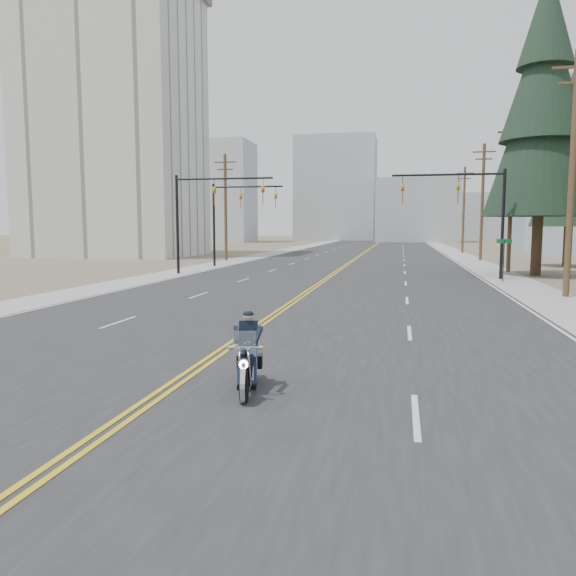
{
  "coord_description": "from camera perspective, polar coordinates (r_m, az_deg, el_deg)",
  "views": [
    {
      "loc": [
        4.68,
        -5.89,
        3.36
      ],
      "look_at": [
        1.49,
        9.94,
        1.6
      ],
      "focal_mm": 35.0,
      "sensor_mm": 36.0,
      "label": 1
    }
  ],
  "objects": [
    {
      "name": "conifer_tall",
      "position": [
        43.17,
        24.53,
        16.89
      ],
      "size": [
        7.37,
        7.37,
        20.46
      ],
      "rotation": [
        0.0,
        0.0,
        0.23
      ],
      "color": "#382619",
      "rests_on": "ground"
    },
    {
      "name": "road",
      "position": [
        76.1,
        7.86,
        3.64
      ],
      "size": [
        20.0,
        200.0,
        0.01
      ],
      "primitive_type": "cube",
      "color": "#303033",
      "rests_on": "ground"
    },
    {
      "name": "sidewalk_right",
      "position": [
        76.27,
        16.53,
        3.45
      ],
      "size": [
        3.0,
        200.0,
        0.01
      ],
      "primitive_type": "cube",
      "color": "#A5A5A0",
      "rests_on": "ground"
    },
    {
      "name": "utility_pole_c",
      "position": [
        44.64,
        21.73,
        8.83
      ],
      "size": [
        2.2,
        0.3,
        11.0
      ],
      "color": "brown",
      "rests_on": "ground"
    },
    {
      "name": "street_sign",
      "position": [
        36.44,
        21.08,
        3.36
      ],
      "size": [
        0.9,
        0.06,
        2.62
      ],
      "color": "black",
      "rests_on": "ground"
    },
    {
      "name": "sidewalk_left",
      "position": [
        77.66,
        -0.66,
        3.75
      ],
      "size": [
        3.0,
        200.0,
        0.01
      ],
      "primitive_type": "cube",
      "color": "#A5A5A0",
      "rests_on": "ground"
    },
    {
      "name": "traffic_mast_right",
      "position": [
        38.16,
        18.03,
        8.29
      ],
      "size": [
        7.1,
        0.26,
        7.0
      ],
      "color": "black",
      "rests_on": "ground"
    },
    {
      "name": "haze_bldg_f",
      "position": [
        146.55,
        -10.64,
        7.94
      ],
      "size": [
        12.0,
        12.0,
        16.0
      ],
      "primitive_type": "cube",
      "color": "#ADB2B7",
      "rests_on": "ground"
    },
    {
      "name": "haze_bldg_d",
      "position": [
        147.15,
        4.92,
        9.96
      ],
      "size": [
        20.0,
        15.0,
        26.0
      ],
      "primitive_type": "cube",
      "color": "#ADB2B7",
      "rests_on": "ground"
    },
    {
      "name": "utility_pole_b",
      "position": [
        30.04,
        26.92,
        10.57
      ],
      "size": [
        2.2,
        0.3,
        11.5
      ],
      "color": "brown",
      "rests_on": "ground"
    },
    {
      "name": "apartment_block",
      "position": [
        70.07,
        -17.25,
        15.52
      ],
      "size": [
        18.0,
        14.0,
        30.0
      ],
      "primitive_type": "cube",
      "color": "silver",
      "rests_on": "ground"
    },
    {
      "name": "utility_pole_left",
      "position": [
        56.6,
        -6.36,
        8.33
      ],
      "size": [
        2.2,
        0.3,
        10.5
      ],
      "color": "brown",
      "rests_on": "ground"
    },
    {
      "name": "haze_bldg_e",
      "position": [
        157.23,
        18.94,
        6.86
      ],
      "size": [
        14.0,
        14.0,
        12.0
      ],
      "primitive_type": "cube",
      "color": "#B7BCC6",
      "rests_on": "ground"
    },
    {
      "name": "haze_bldg_a",
      "position": [
        127.46,
        -6.88,
        9.62
      ],
      "size": [
        14.0,
        12.0,
        22.0
      ],
      "primitive_type": "cube",
      "color": "#B7BCC6",
      "rests_on": "ground"
    },
    {
      "name": "traffic_mast_far",
      "position": [
        47.99,
        -5.63,
        8.0
      ],
      "size": [
        6.1,
        0.26,
        7.0
      ],
      "color": "black",
      "rests_on": "ground"
    },
    {
      "name": "conifer_far",
      "position": [
        53.63,
        26.94,
        12.39
      ],
      "size": [
        6.33,
        6.33,
        16.97
      ],
      "rotation": [
        0.0,
        0.0,
        0.04
      ],
      "color": "#382619",
      "rests_on": "ground"
    },
    {
      "name": "haze_bldg_b",
      "position": [
        130.98,
        12.95,
        7.66
      ],
      "size": [
        18.0,
        14.0,
        14.0
      ],
      "primitive_type": "cube",
      "color": "#ADB2B7",
      "rests_on": "ground"
    },
    {
      "name": "utility_pole_e",
      "position": [
        76.32,
        17.42,
        7.72
      ],
      "size": [
        2.2,
        0.3,
        11.0
      ],
      "color": "brown",
      "rests_on": "ground"
    },
    {
      "name": "ground_plane",
      "position": [
        8.23,
        -26.0,
        -18.52
      ],
      "size": [
        400.0,
        400.0,
        0.0
      ],
      "primitive_type": "plane",
      "color": "#776D56",
      "rests_on": "ground"
    },
    {
      "name": "traffic_mast_left",
      "position": [
        40.3,
        -8.52,
        8.4
      ],
      "size": [
        7.1,
        0.26,
        7.0
      ],
      "color": "black",
      "rests_on": "ground"
    },
    {
      "name": "motorcyclist",
      "position": [
        11.52,
        -4.15,
        -6.54
      ],
      "size": [
        1.27,
        2.22,
        1.64
      ],
      "primitive_type": null,
      "rotation": [
        0.0,
        0.0,
        3.33
      ],
      "color": "black",
      "rests_on": "ground"
    },
    {
      "name": "utility_pole_d",
      "position": [
        59.46,
        19.14,
        8.42
      ],
      "size": [
        2.2,
        0.3,
        11.5
      ],
      "color": "brown",
      "rests_on": "ground"
    }
  ]
}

